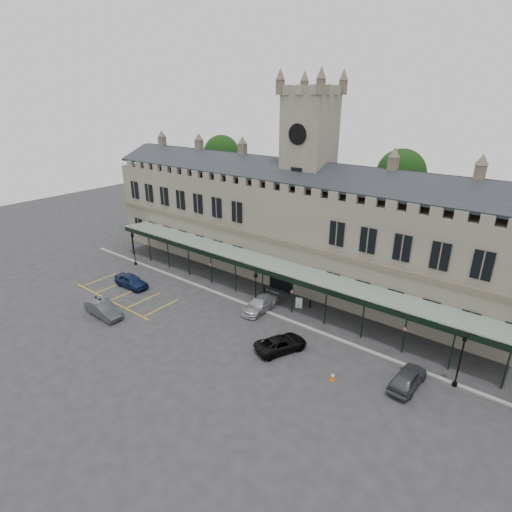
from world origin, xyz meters
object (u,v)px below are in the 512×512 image
Objects in this scene: car_right_a at (408,378)px; station_building at (305,229)px; car_left_b at (103,309)px; lamp_post_mid at (256,287)px; lamp_post_left at (133,245)px; person_b at (100,305)px; sign_board at (299,303)px; clock_tower at (308,176)px; lamp_post_right at (461,355)px; car_taxi at (260,304)px; person_a at (97,303)px; traffic_cone at (333,376)px; car_van at (281,344)px; car_left_a at (131,281)px.

station_building is at bearing -32.51° from car_right_a.
lamp_post_mid is at bearing -45.97° from car_left_b.
lamp_post_left is 2.73× the size of person_b.
person_b is at bearing -119.80° from station_building.
car_left_b is (8.97, -10.70, -2.04)m from lamp_post_left.
clock_tower is at bearing 99.89° from sign_board.
car_taxi is (-19.96, 0.15, -2.29)m from lamp_post_right.
station_building reaches higher than person_a.
car_left_b is (-24.28, -5.63, 0.49)m from traffic_cone.
lamp_post_left reaches higher than person_a.
lamp_post_left reaches higher than sign_board.
sign_board is (4.10, -7.53, -12.49)m from clock_tower.
lamp_post_left is 12.85m from person_a.
lamp_post_mid is (20.94, 0.39, -0.16)m from lamp_post_left.
lamp_post_mid reaches higher than car_van.
car_right_a is (-3.06, -2.43, -2.23)m from lamp_post_right.
car_left_b is (-32.46, -11.04, -2.20)m from lamp_post_right.
clock_tower is 15.01× the size of person_a.
station_building is 25.15m from car_left_b.
lamp_post_left is at bearing -151.86° from station_building.
car_left_b is 3.04× the size of person_a.
car_right_a is (16.89, -2.58, 0.05)m from car_taxi.
lamp_post_right is (20.49, -0.05, 0.32)m from lamp_post_mid.
car_van is at bearing -161.84° from lamp_post_right.
lamp_post_right is at bearing -27.04° from clock_tower.
person_b reaches higher than car_left_a.
station_building reaches higher than lamp_post_right.
traffic_cone is at bearing -8.66° from lamp_post_left.
car_taxi is 17.27m from person_b.
car_van reaches higher than traffic_cone.
lamp_post_right is at bearing -29.29° from sign_board.
car_van is (6.00, -4.73, -0.05)m from car_taxi.
car_right_a is at bearing -87.12° from car_left_a.
station_building is at bearing 153.15° from lamp_post_right.
car_right_a is 31.35m from person_b.
lamp_post_right is 35.87m from person_a.
clock_tower is 16.29m from car_taxi.
car_taxi is at bearing -5.11° from car_right_a.
car_left_a is at bearing 179.08° from traffic_cone.
car_right_a is at bearing -8.85° from car_taxi.
sign_board is 0.25× the size of car_taxi.
lamp_post_right is 36.36m from car_left_a.
car_taxi is at bearing 10.95° from lamp_post_mid.
traffic_cone is 24.92m from car_left_b.
traffic_cone is 0.54× the size of sign_board.
clock_tower is 20.90m from car_van.
station_building reaches higher than car_right_a.
car_left_b is at bearing 140.53° from person_b.
lamp_post_right reaches higher than car_left_a.
lamp_post_mid is 5.22m from sign_board.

